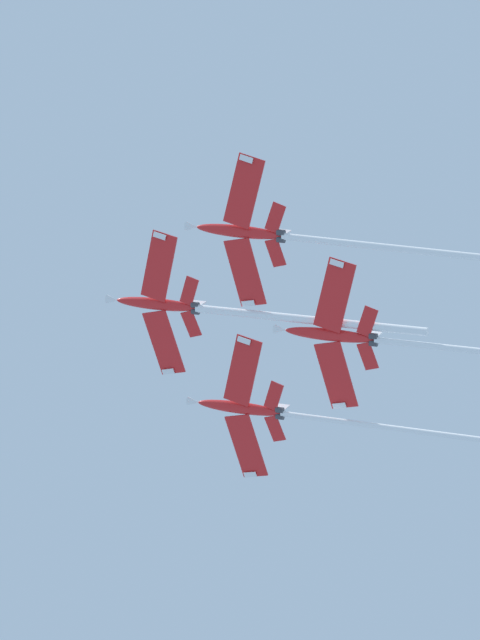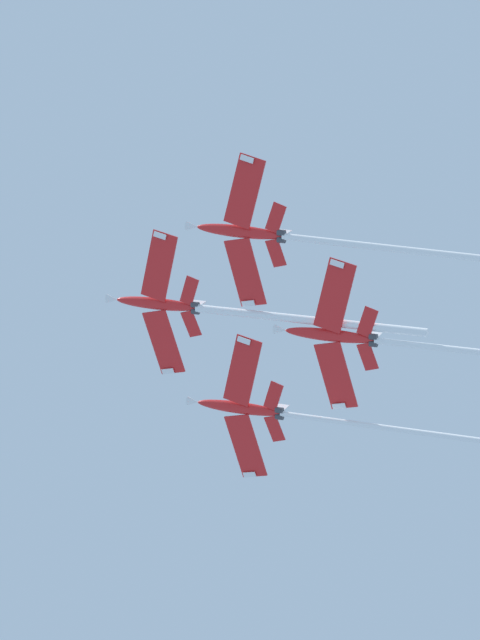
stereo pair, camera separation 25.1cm
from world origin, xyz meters
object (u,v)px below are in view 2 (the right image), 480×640
object	(u,v)px
jet_lead	(219,310)
jet_slot	(371,340)
jet_left_wing	(286,237)
jet_right_wing	(282,413)

from	to	relation	value
jet_lead	jet_slot	bearing A→B (deg)	86.19
jet_slot	jet_lead	bearing A→B (deg)	-93.81
jet_lead	jet_left_wing	size ratio (longest dim) A/B	1.06
jet_lead	jet_right_wing	distance (m)	15.61
jet_lead	jet_slot	xyz separation A→B (m)	(1.26, 18.86, -9.23)
jet_lead	jet_slot	world-z (taller)	jet_lead
jet_left_wing	jet_slot	size ratio (longest dim) A/B	1.02
jet_left_wing	jet_right_wing	xyz separation A→B (m)	(-23.15, 2.18, -1.16)
jet_right_wing	jet_slot	bearing A→B (deg)	36.86
jet_slot	jet_right_wing	bearing A→B (deg)	-143.14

